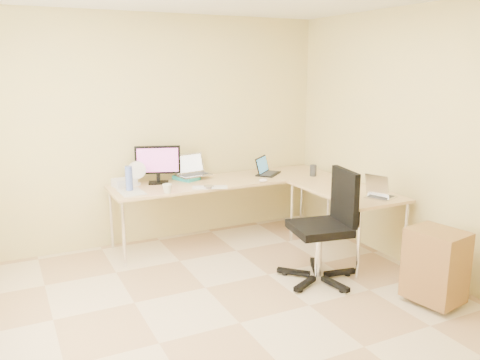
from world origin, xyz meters
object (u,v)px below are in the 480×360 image
desk_main (225,210)px  desk_return (344,222)px  office_chair (319,231)px  water_bottle (129,178)px  laptop_return (382,188)px  keyboard (210,187)px  desk_fan (136,174)px  laptop_black (268,166)px  cabinet (435,265)px  monitor (158,165)px  mug (167,188)px  laptop_center (193,165)px

desk_main → desk_return: 1.40m
desk_main → desk_return: same height
office_chair → water_bottle: bearing=145.5°
water_bottle → laptop_return: size_ratio=0.87×
keyboard → desk_fan: 0.85m
laptop_black → cabinet: size_ratio=0.55×
desk_main → monitor: monitor is taller
office_chair → laptop_return: bearing=11.5°
keyboard → mug: bearing=-157.3°
desk_return → laptop_center: size_ratio=3.46×
monitor → office_chair: (1.07, -1.61, -0.45)m
keyboard → desk_fan: size_ratio=1.53×
desk_main → laptop_center: bearing=150.0°
keyboard → office_chair: bearing=-38.3°
laptop_center → laptop_return: laptop_center is taller
laptop_return → cabinet: size_ratio=0.50×
monitor → mug: 0.50m
desk_main → water_bottle: 1.23m
water_bottle → office_chair: 2.06m
monitor → mug: size_ratio=4.82×
monitor → laptop_center: size_ratio=1.34×
desk_main → laptop_center: laptop_center is taller
laptop_return → laptop_center: bearing=20.0°
laptop_black → water_bottle: bearing=140.5°
laptop_center → mug: bearing=-145.6°
mug → cabinet: bearing=-49.3°
laptop_center → mug: laptop_center is taller
monitor → mug: bearing=-77.3°
desk_return → laptop_return: laptop_return is taller
desk_fan → desk_main: bearing=-0.1°
keyboard → cabinet: 2.39m
desk_main → cabinet: 2.48m
monitor → laptop_center: 0.43m
laptop_black → laptop_return: bearing=-112.9°
desk_main → laptop_return: (1.08, -1.43, 0.47)m
monitor → laptop_black: monitor is taller
desk_main → desk_fan: (-0.99, 0.20, 0.49)m
laptop_center → desk_fan: bearing=167.8°
desk_return → office_chair: bearing=-145.8°
water_bottle → cabinet: 3.11m
water_bottle → mug: bearing=-39.7°
desk_main → laptop_black: 0.76m
keyboard → office_chair: 1.33m
desk_main → desk_fan: 1.12m
desk_main → keyboard: size_ratio=6.97×
desk_return → laptop_return: 0.64m
keyboard → desk_fan: (-0.67, 0.50, 0.12)m
laptop_black → cabinet: laptop_black is taller
laptop_center → cabinet: bearing=-74.1°
laptop_black → keyboard: bearing=158.3°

